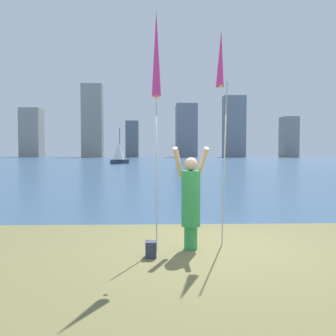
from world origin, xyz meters
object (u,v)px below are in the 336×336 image
at_px(person, 191,199).
at_px(kite_flag_right, 221,65).
at_px(kite_flag_left, 156,58).
at_px(bag, 151,249).
at_px(sailboat_2, 119,152).

distance_m(person, kite_flag_right, 2.73).
height_order(person, kite_flag_left, kite_flag_left).
bearing_deg(kite_flag_right, bag, -142.34).
height_order(person, kite_flag_right, kite_flag_right).
xyz_separation_m(person, bag, (-0.74, -0.52, -0.80)).
distance_m(person, sailboat_2, 46.95).
xyz_separation_m(person, kite_flag_left, (-0.64, -0.37, 2.51)).
relative_size(bag, sailboat_2, 0.05).
distance_m(bag, sailboat_2, 47.40).
bearing_deg(bag, kite_flag_left, 55.93).
xyz_separation_m(kite_flag_right, sailboat_2, (-6.44, 46.04, -1.92)).
xyz_separation_m(kite_flag_right, bag, (-1.38, -1.06, -3.40)).
bearing_deg(person, kite_flag_right, 52.32).
height_order(kite_flag_left, kite_flag_right, kite_flag_left).
bearing_deg(sailboat_2, kite_flag_left, -83.72).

